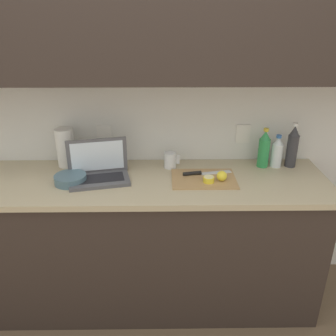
% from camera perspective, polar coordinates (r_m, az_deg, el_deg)
% --- Properties ---
extents(ground_plane, '(12.00, 12.00, 0.00)m').
position_cam_1_polar(ground_plane, '(2.59, -4.17, -19.67)').
color(ground_plane, brown).
rests_on(ground_plane, ground).
extents(wall_back, '(5.20, 0.38, 2.60)m').
position_cam_1_polar(wall_back, '(2.12, -5.14, 17.72)').
color(wall_back, white).
rests_on(wall_back, ground_plane).
extents(counter_unit, '(2.24, 0.60, 0.88)m').
position_cam_1_polar(counter_unit, '(2.31, -5.06, -11.49)').
color(counter_unit, '#332823').
rests_on(counter_unit, ground_plane).
extents(laptop, '(0.38, 0.28, 0.23)m').
position_cam_1_polar(laptop, '(2.11, -11.06, -0.30)').
color(laptop, '#515156').
rests_on(laptop, counter_unit).
extents(cutting_board, '(0.37, 0.27, 0.01)m').
position_cam_1_polar(cutting_board, '(2.09, 5.73, -1.69)').
color(cutting_board, tan).
rests_on(cutting_board, counter_unit).
extents(knife, '(0.30, 0.09, 0.02)m').
position_cam_1_polar(knife, '(2.13, 4.95, -0.82)').
color(knife, silver).
rests_on(knife, cutting_board).
extents(lemon_half_cut, '(0.06, 0.06, 0.03)m').
position_cam_1_polar(lemon_half_cut, '(2.04, 6.54, -1.81)').
color(lemon_half_cut, yellow).
rests_on(lemon_half_cut, cutting_board).
extents(lemon_whole_beside, '(0.06, 0.06, 0.06)m').
position_cam_1_polar(lemon_whole_beside, '(2.06, 8.62, -1.27)').
color(lemon_whole_beside, yellow).
rests_on(lemon_whole_beside, cutting_board).
extents(bottle_green_soda, '(0.07, 0.07, 0.25)m').
position_cam_1_polar(bottle_green_soda, '(2.29, 15.14, 2.91)').
color(bottle_green_soda, '#2D934C').
rests_on(bottle_green_soda, counter_unit).
extents(bottle_oil_tall, '(0.07, 0.07, 0.21)m').
position_cam_1_polar(bottle_oil_tall, '(2.32, 17.07, 2.42)').
color(bottle_oil_tall, silver).
rests_on(bottle_oil_tall, counter_unit).
extents(bottle_water_clear, '(0.07, 0.07, 0.28)m').
position_cam_1_polar(bottle_water_clear, '(2.34, 19.33, 3.22)').
color(bottle_water_clear, '#333338').
rests_on(bottle_water_clear, counter_unit).
extents(measuring_cup, '(0.10, 0.08, 0.10)m').
position_cam_1_polar(measuring_cup, '(2.22, 0.38, 1.28)').
color(measuring_cup, silver).
rests_on(measuring_cup, counter_unit).
extents(bowl_white, '(0.18, 0.18, 0.05)m').
position_cam_1_polar(bowl_white, '(2.10, -15.38, -1.72)').
color(bowl_white, slate).
rests_on(bowl_white, counter_unit).
extents(paper_towel_roll, '(0.11, 0.11, 0.24)m').
position_cam_1_polar(paper_towel_roll, '(2.31, -16.09, 3.18)').
color(paper_towel_roll, white).
rests_on(paper_towel_roll, counter_unit).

